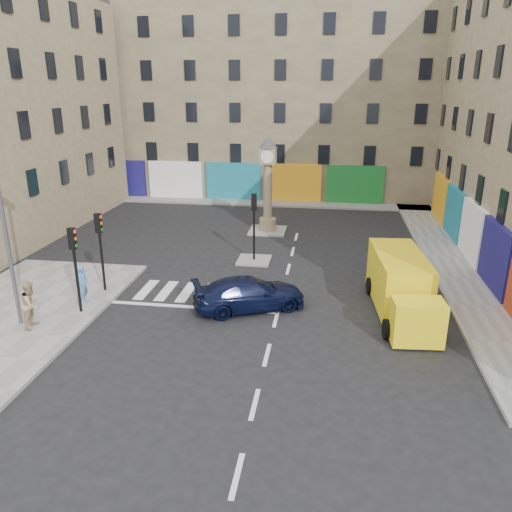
% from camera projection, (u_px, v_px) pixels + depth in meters
% --- Properties ---
extents(ground, '(120.00, 120.00, 0.00)m').
position_uv_depth(ground, '(273.00, 330.00, 20.03)').
color(ground, black).
rests_on(ground, ground).
extents(sidewalk_right, '(2.60, 30.00, 0.15)m').
position_uv_depth(sidewalk_right, '(446.00, 258.00, 28.15)').
color(sidewalk_right, gray).
rests_on(sidewalk_right, ground).
extents(sidewalk_far, '(32.00, 2.40, 0.15)m').
position_uv_depth(sidewalk_far, '(256.00, 202.00, 41.32)').
color(sidewalk_far, gray).
rests_on(sidewalk_far, ground).
extents(island_near, '(1.80, 1.80, 0.12)m').
position_uv_depth(island_near, '(254.00, 260.00, 27.77)').
color(island_near, gray).
rests_on(island_near, ground).
extents(island_far, '(2.40, 2.40, 0.12)m').
position_uv_depth(island_far, '(268.00, 231.00, 33.38)').
color(island_far, gray).
rests_on(island_far, ground).
extents(building_far, '(32.00, 10.00, 17.00)m').
position_uv_depth(building_far, '(266.00, 94.00, 44.00)').
color(building_far, gray).
rests_on(building_far, ground).
extents(traffic_light_left_near, '(0.28, 0.22, 3.70)m').
position_uv_depth(traffic_light_left_near, '(74.00, 257.00, 20.51)').
color(traffic_light_left_near, black).
rests_on(traffic_light_left_near, sidewalk_left).
extents(traffic_light_left_far, '(0.28, 0.22, 3.70)m').
position_uv_depth(traffic_light_left_far, '(100.00, 240.00, 22.76)').
color(traffic_light_left_far, black).
rests_on(traffic_light_left_far, sidewalk_left).
extents(traffic_light_island, '(0.28, 0.22, 3.70)m').
position_uv_depth(traffic_light_island, '(254.00, 216.00, 26.94)').
color(traffic_light_island, black).
rests_on(traffic_light_island, island_near).
extents(lamp_post, '(0.50, 0.25, 8.30)m').
position_uv_depth(lamp_post, '(2.00, 212.00, 18.76)').
color(lamp_post, '#595B60').
rests_on(lamp_post, sidewalk_left).
extents(clock_pillar, '(1.20, 1.20, 6.10)m').
position_uv_depth(clock_pillar, '(268.00, 179.00, 32.24)').
color(clock_pillar, tan).
rests_on(clock_pillar, island_far).
extents(navy_sedan, '(5.25, 3.79, 1.41)m').
position_uv_depth(navy_sedan, '(249.00, 294.00, 21.70)').
color(navy_sedan, black).
rests_on(navy_sedan, ground).
extents(yellow_van, '(2.65, 6.70, 2.39)m').
position_uv_depth(yellow_van, '(401.00, 286.00, 21.29)').
color(yellow_van, yellow).
rests_on(yellow_van, ground).
extents(pedestrian_blue, '(0.49, 0.69, 1.78)m').
position_uv_depth(pedestrian_blue, '(83.00, 284.00, 21.85)').
color(pedestrian_blue, '#547FC0').
rests_on(pedestrian_blue, sidewalk_left).
extents(pedestrian_tan, '(0.80, 0.99, 1.92)m').
position_uv_depth(pedestrian_tan, '(31.00, 304.00, 19.69)').
color(pedestrian_tan, tan).
rests_on(pedestrian_tan, sidewalk_left).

